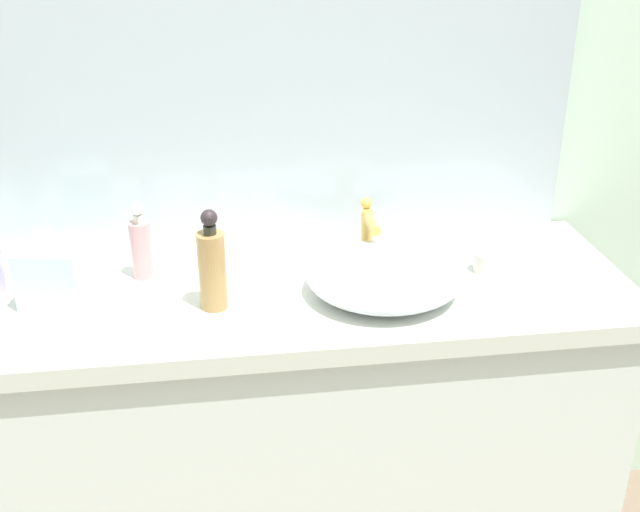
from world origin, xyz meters
TOP-DOWN VIEW (x-y plane):
  - bathroom_wall_rear at (0.00, 0.73)m, footprint 6.00×0.06m
  - vanity_counter at (0.03, 0.42)m, footprint 1.68×0.55m
  - sink_basin at (0.30, 0.36)m, footprint 0.34×0.33m
  - faucet at (0.30, 0.54)m, footprint 0.03×0.13m
  - soap_dispenser at (-0.23, 0.51)m, footprint 0.05×0.05m
  - perfume_bottle at (-0.07, 0.34)m, footprint 0.06×0.06m
  - tissue_box at (-0.40, 0.43)m, footprint 0.15×0.15m
  - candle_jar at (0.56, 0.43)m, footprint 0.06×0.06m

SIDE VIEW (x-z plane):
  - vanity_counter at x=0.03m, z-range 0.00..0.90m
  - candle_jar at x=0.56m, z-range 0.90..0.95m
  - sink_basin at x=0.30m, z-range 0.90..0.98m
  - tissue_box at x=-0.40m, z-range 0.89..1.06m
  - soap_dispenser at x=-0.23m, z-range 0.89..1.07m
  - faucet at x=0.30m, z-range 0.91..1.05m
  - perfume_bottle at x=-0.07m, z-range 0.88..1.11m
  - bathroom_wall_rear at x=0.00m, z-range 0.00..2.60m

